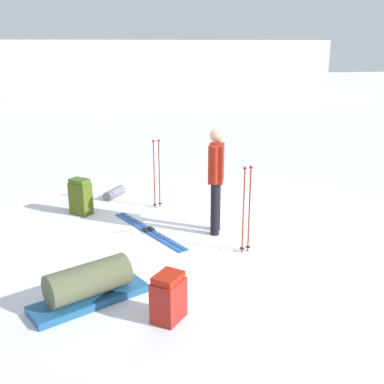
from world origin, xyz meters
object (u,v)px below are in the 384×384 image
object	(u,v)px
backpack_large_dark	(81,197)
ski_poles_planted_near	(247,205)
sleeping_mat_rolled	(114,193)
backpack_bright	(168,298)
ski_pair_near	(148,231)
gear_sled	(89,285)
ski_poles_planted_far	(157,170)
skier_standing	(216,175)

from	to	relation	value
backpack_large_dark	ski_poles_planted_near	world-z (taller)	ski_poles_planted_near
sleeping_mat_rolled	backpack_large_dark	bearing A→B (deg)	-125.70
backpack_bright	ski_pair_near	bearing A→B (deg)	89.53
ski_pair_near	gear_sled	world-z (taller)	gear_sled
ski_poles_planted_near	ski_poles_planted_far	distance (m)	2.42
backpack_bright	ski_poles_planted_near	xyz separation A→B (m)	(1.35, 1.55, 0.45)
gear_sled	sleeping_mat_rolled	world-z (taller)	gear_sled
ski_poles_planted_far	skier_standing	bearing A→B (deg)	-60.36
skier_standing	ski_poles_planted_near	xyz separation A→B (m)	(0.26, -0.80, -0.23)
backpack_bright	ski_poles_planted_far	world-z (taller)	ski_poles_planted_far
backpack_large_dark	sleeping_mat_rolled	xyz separation A→B (m)	(0.60, 0.84, -0.23)
ski_pair_near	ski_poles_planted_near	distance (m)	1.82
ski_pair_near	ski_poles_planted_far	world-z (taller)	ski_poles_planted_far
ski_pair_near	backpack_large_dark	world-z (taller)	backpack_large_dark
backpack_bright	ski_poles_planted_near	distance (m)	2.10
ski_poles_planted_far	gear_sled	distance (m)	3.45
backpack_bright	ski_poles_planted_far	bearing A→B (deg)	85.38
backpack_large_dark	gear_sled	bearing A→B (deg)	-86.15
backpack_bright	ski_poles_planted_near	size ratio (longest dim) A/B	0.42
skier_standing	sleeping_mat_rolled	world-z (taller)	skier_standing
ski_pair_near	backpack_bright	bearing A→B (deg)	-90.47
backpack_bright	skier_standing	bearing A→B (deg)	65.21
backpack_large_dark	backpack_bright	distance (m)	3.77
ski_poles_planted_near	sleeping_mat_rolled	world-z (taller)	ski_poles_planted_near
skier_standing	ski_poles_planted_far	bearing A→B (deg)	119.64
ski_poles_planted_near	sleeping_mat_rolled	distance (m)	3.49
backpack_large_dark	ski_poles_planted_near	bearing A→B (deg)	-40.43
ski_poles_planted_near	ski_poles_planted_far	xyz separation A→B (m)	(-1.05, 2.18, -0.01)
gear_sled	sleeping_mat_rolled	xyz separation A→B (m)	(0.40, 3.93, -0.13)
skier_standing	sleeping_mat_rolled	distance (m)	2.76
ski_poles_planted_far	sleeping_mat_rolled	world-z (taller)	ski_poles_planted_far
ski_poles_planted_far	sleeping_mat_rolled	distance (m)	1.23
ski_poles_planted_near	skier_standing	bearing A→B (deg)	107.97
sleeping_mat_rolled	ski_poles_planted_near	bearing A→B (deg)	-57.92
ski_poles_planted_far	gear_sled	world-z (taller)	ski_poles_planted_far
skier_standing	ski_poles_planted_near	bearing A→B (deg)	-72.03
backpack_bright	ski_poles_planted_near	world-z (taller)	ski_poles_planted_near
backpack_bright	gear_sled	xyz separation A→B (m)	(-0.87, 0.52, -0.04)
ski_poles_planted_near	gear_sled	xyz separation A→B (m)	(-2.22, -1.02, -0.50)
skier_standing	ski_pair_near	bearing A→B (deg)	168.01
backpack_large_dark	gear_sled	size ratio (longest dim) A/B	0.45
ski_poles_planted_near	sleeping_mat_rolled	bearing A→B (deg)	122.08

